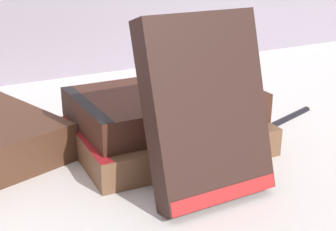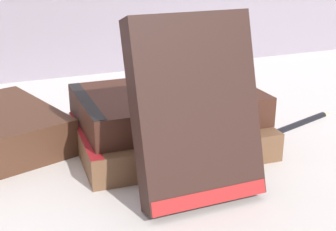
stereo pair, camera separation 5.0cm
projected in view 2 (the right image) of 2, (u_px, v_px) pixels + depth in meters
ground_plane at (183, 151)px, 0.49m from camera, size 3.00×3.00×0.00m
book_flat_bottom at (165, 136)px, 0.49m from camera, size 0.20×0.15×0.03m
book_flat_top at (163, 105)px, 0.49m from camera, size 0.19×0.13×0.03m
book_leaning_front at (196, 116)px, 0.38m from camera, size 0.10×0.07×0.15m
pocket_watch at (190, 84)px, 0.50m from camera, size 0.05×0.05×0.01m
fountain_pen at (300, 121)px, 0.56m from camera, size 0.13×0.05×0.01m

